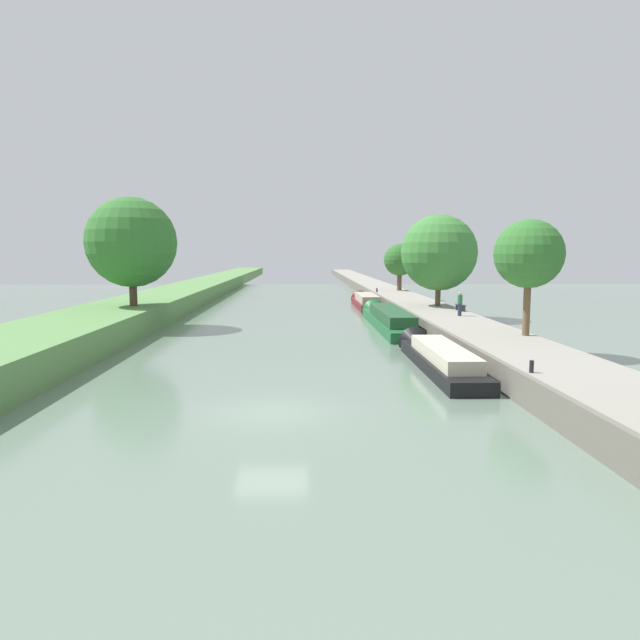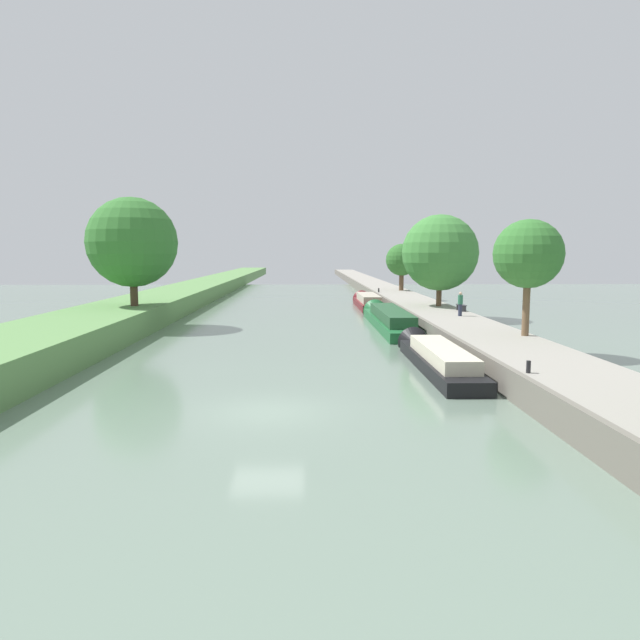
{
  "view_description": "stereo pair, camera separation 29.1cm",
  "coord_description": "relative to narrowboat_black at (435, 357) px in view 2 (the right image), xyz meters",
  "views": [
    {
      "loc": [
        1.04,
        -19.12,
        5.44
      ],
      "look_at": [
        2.26,
        18.55,
        1.0
      ],
      "focal_mm": 32.04,
      "sensor_mm": 36.0,
      "label": 1
    },
    {
      "loc": [
        1.34,
        -19.13,
        5.44
      ],
      "look_at": [
        2.26,
        18.55,
        1.0
      ],
      "focal_mm": 32.04,
      "sensor_mm": 36.0,
      "label": 2
    }
  ],
  "objects": [
    {
      "name": "tree_rightbank_midnear",
      "position": [
        5.3,
        2.58,
        4.88
      ],
      "size": [
        3.57,
        3.57,
        6.06
      ],
      "color": "brown",
      "rests_on": "right_towpath"
    },
    {
      "name": "right_towpath",
      "position": [
        3.72,
        -7.68,
        0.07
      ],
      "size": [
        4.36,
        260.0,
        1.12
      ],
      "color": "gray",
      "rests_on": "ground_plane"
    },
    {
      "name": "person_walking",
      "position": [
        4.41,
        12.02,
        1.5
      ],
      "size": [
        0.34,
        0.34,
        1.66
      ],
      "color": "#282D42",
      "rests_on": "right_towpath"
    },
    {
      "name": "narrowboat_maroon",
      "position": [
        -0.02,
        30.66,
        0.06
      ],
      "size": [
        2.08,
        11.77,
        2.03
      ],
      "color": "maroon",
      "rests_on": "ground_plane"
    },
    {
      "name": "tree_leftbank_downstream",
      "position": [
        -18.54,
        14.35,
        5.69
      ],
      "size": [
        6.36,
        6.36,
        7.72
      ],
      "color": "#4C3828",
      "rests_on": "left_grassy_bank"
    },
    {
      "name": "narrowboat_green",
      "position": [
        -0.11,
        15.17,
        0.1
      ],
      "size": [
        2.17,
        16.61,
        2.13
      ],
      "color": "#1E6033",
      "rests_on": "ground_plane"
    },
    {
      "name": "stone_quay",
      "position": [
        1.42,
        -7.68,
        0.1
      ],
      "size": [
        0.25,
        260.0,
        1.17
      ],
      "color": "#6B665B",
      "rests_on": "ground_plane"
    },
    {
      "name": "tree_rightbank_midfar",
      "position": [
        4.67,
        19.46,
        4.97
      ],
      "size": [
        6.16,
        6.16,
        7.42
      ],
      "color": "brown",
      "rests_on": "right_towpath"
    },
    {
      "name": "ground_plane",
      "position": [
        -7.53,
        -7.68,
        -0.49
      ],
      "size": [
        160.0,
        160.0,
        0.0
      ],
      "primitive_type": "plane",
      "color": "slate"
    },
    {
      "name": "park_bench",
      "position": [
        5.45,
        15.53,
        0.98
      ],
      "size": [
        0.44,
        1.5,
        0.47
      ],
      "color": "#333338",
      "rests_on": "right_towpath"
    },
    {
      "name": "mooring_bollard_far",
      "position": [
        1.84,
        35.98,
        0.86
      ],
      "size": [
        0.16,
        0.16,
        0.45
      ],
      "color": "black",
      "rests_on": "right_towpath"
    },
    {
      "name": "mooring_bollard_near",
      "position": [
        1.84,
        -6.72,
        0.86
      ],
      "size": [
        0.16,
        0.16,
        0.45
      ],
      "color": "black",
      "rests_on": "right_towpath"
    },
    {
      "name": "tree_rightbank_far",
      "position": [
        4.83,
        38.91,
        4.14
      ],
      "size": [
        3.67,
        3.67,
        5.37
      ],
      "color": "brown",
      "rests_on": "right_towpath"
    },
    {
      "name": "narrowboat_black",
      "position": [
        0.0,
        0.0,
        0.0
      ],
      "size": [
        1.89,
        11.76,
        1.8
      ],
      "color": "black",
      "rests_on": "ground_plane"
    }
  ]
}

